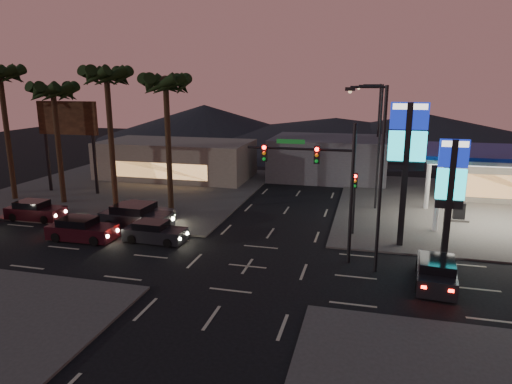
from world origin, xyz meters
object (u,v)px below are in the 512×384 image
(pylon_sign_tall, at_px, (407,146))
(car_lane_a_mid, at_px, (82,230))
(car_lane_b_rear, at_px, (35,211))
(suv_station, at_px, (436,272))
(gas_station, at_px, (511,156))
(car_lane_b_mid, at_px, (136,217))
(car_lane_a_front, at_px, (154,232))
(car_lane_b_front, at_px, (142,214))
(traffic_signal_mast, at_px, (321,172))
(pylon_sign_short, at_px, (451,180))

(pylon_sign_tall, distance_m, car_lane_a_mid, 21.44)
(car_lane_b_rear, xyz_separation_m, suv_station, (28.02, -4.76, 0.02))
(gas_station, xyz_separation_m, car_lane_a_mid, (-27.81, -10.32, -4.39))
(gas_station, xyz_separation_m, suv_station, (-6.01, -11.91, -4.40))
(car_lane_b_mid, bearing_deg, car_lane_a_front, -41.85)
(car_lane_a_mid, relative_size, car_lane_b_rear, 1.03)
(car_lane_a_front, relative_size, car_lane_b_rear, 0.94)
(gas_station, height_order, pylon_sign_tall, pylon_sign_tall)
(car_lane_b_front, distance_m, car_lane_b_mid, 1.22)
(car_lane_b_front, bearing_deg, pylon_sign_tall, -1.80)
(car_lane_a_front, relative_size, car_lane_b_front, 0.90)
(car_lane_b_mid, bearing_deg, car_lane_a_mid, -124.75)
(car_lane_a_front, distance_m, car_lane_b_rear, 11.28)
(traffic_signal_mast, bearing_deg, suv_station, -16.91)
(gas_station, bearing_deg, suv_station, -116.77)
(suv_station, bearing_deg, pylon_sign_tall, 105.44)
(car_lane_a_mid, bearing_deg, car_lane_b_front, 65.04)
(car_lane_b_rear, bearing_deg, car_lane_a_front, -11.86)
(car_lane_a_mid, xyz_separation_m, car_lane_b_rear, (-6.21, 3.17, -0.02))
(pylon_sign_tall, distance_m, car_lane_b_front, 19.15)
(gas_station, bearing_deg, traffic_signal_mast, -140.72)
(car_lane_b_front, relative_size, car_lane_b_rear, 1.05)
(gas_station, relative_size, car_lane_a_front, 2.92)
(car_lane_a_front, height_order, suv_station, suv_station)
(traffic_signal_mast, relative_size, car_lane_b_front, 1.72)
(car_lane_a_mid, height_order, car_lane_b_front, car_lane_b_front)
(car_lane_a_mid, distance_m, car_lane_b_rear, 6.97)
(car_lane_a_front, bearing_deg, pylon_sign_tall, 10.86)
(pylon_sign_tall, bearing_deg, gas_station, 40.91)
(car_lane_a_front, bearing_deg, suv_station, -8.18)
(car_lane_a_mid, bearing_deg, suv_station, -4.17)
(car_lane_b_front, height_order, suv_station, car_lane_b_front)
(pylon_sign_tall, distance_m, pylon_sign_short, 3.20)
(traffic_signal_mast, height_order, car_lane_a_mid, traffic_signal_mast)
(pylon_sign_short, bearing_deg, car_lane_b_rear, 179.31)
(gas_station, bearing_deg, car_lane_b_rear, -168.13)
(gas_station, bearing_deg, car_lane_a_mid, -159.64)
(pylon_sign_tall, height_order, car_lane_b_front, pylon_sign_tall)
(suv_station, bearing_deg, car_lane_b_rear, 170.36)
(pylon_sign_tall, xyz_separation_m, car_lane_a_front, (-15.48, -2.97, -5.77))
(car_lane_b_rear, bearing_deg, car_lane_b_mid, 0.15)
(pylon_sign_short, relative_size, car_lane_a_front, 1.67)
(traffic_signal_mast, height_order, car_lane_a_front, traffic_signal_mast)
(car_lane_a_mid, bearing_deg, pylon_sign_short, 7.05)
(gas_station, height_order, car_lane_a_front, gas_station)
(car_lane_b_mid, bearing_deg, pylon_sign_tall, 1.98)
(car_lane_b_front, bearing_deg, traffic_signal_mast, -16.81)
(gas_station, height_order, traffic_signal_mast, traffic_signal_mast)
(car_lane_a_mid, bearing_deg, car_lane_a_front, 9.99)
(car_lane_b_rear, bearing_deg, gas_station, 11.87)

